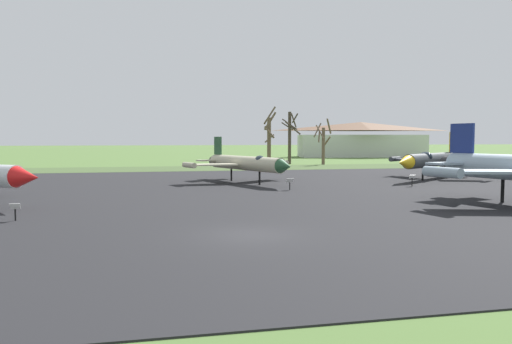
{
  "coord_description": "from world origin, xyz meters",
  "views": [
    {
      "loc": [
        -4.25,
        -20.94,
        4.21
      ],
      "look_at": [
        3.15,
        13.06,
        1.86
      ],
      "focal_mm": 34.87,
      "sensor_mm": 36.0,
      "label": 1
    }
  ],
  "objects_px": {
    "jet_fighter_rear_right": "(432,160)",
    "info_placard_rear_right": "(412,179)",
    "visitor_building": "(361,140)",
    "info_placard_rear_center": "(290,183)",
    "jet_fighter_rear_center": "(246,163)",
    "info_placard_front_left": "(15,210)"
  },
  "relations": [
    {
      "from": "info_placard_front_left",
      "to": "jet_fighter_rear_center",
      "type": "bearing_deg",
      "value": 50.14
    },
    {
      "from": "jet_fighter_rear_right",
      "to": "info_placard_rear_right",
      "type": "distance_m",
      "value": 8.99
    },
    {
      "from": "jet_fighter_rear_center",
      "to": "visitor_building",
      "type": "height_order",
      "value": "visitor_building"
    },
    {
      "from": "info_placard_rear_center",
      "to": "info_placard_rear_right",
      "type": "height_order",
      "value": "info_placard_rear_right"
    },
    {
      "from": "visitor_building",
      "to": "jet_fighter_rear_center",
      "type": "bearing_deg",
      "value": -122.53
    },
    {
      "from": "info_placard_rear_center",
      "to": "jet_fighter_rear_right",
      "type": "bearing_deg",
      "value": 22.98
    },
    {
      "from": "jet_fighter_rear_center",
      "to": "visitor_building",
      "type": "distance_m",
      "value": 72.56
    },
    {
      "from": "info_placard_rear_center",
      "to": "info_placard_front_left",
      "type": "bearing_deg",
      "value": -147.03
    },
    {
      "from": "jet_fighter_rear_center",
      "to": "jet_fighter_rear_right",
      "type": "xyz_separation_m",
      "value": [
        19.52,
        0.23,
        0.13
      ]
    },
    {
      "from": "info_placard_rear_center",
      "to": "info_placard_rear_right",
      "type": "distance_m",
      "value": 11.35
    },
    {
      "from": "info_placard_front_left",
      "to": "jet_fighter_rear_center",
      "type": "xyz_separation_m",
      "value": [
        15.57,
        18.65,
        1.34
      ]
    },
    {
      "from": "info_placard_front_left",
      "to": "info_placard_rear_center",
      "type": "height_order",
      "value": "info_placard_rear_center"
    },
    {
      "from": "info_placard_front_left",
      "to": "jet_fighter_rear_right",
      "type": "relative_size",
      "value": 0.07
    },
    {
      "from": "jet_fighter_rear_center",
      "to": "info_placard_rear_right",
      "type": "bearing_deg",
      "value": -25.08
    },
    {
      "from": "info_placard_rear_center",
      "to": "jet_fighter_rear_right",
      "type": "height_order",
      "value": "jet_fighter_rear_right"
    },
    {
      "from": "jet_fighter_rear_center",
      "to": "info_placard_rear_center",
      "type": "height_order",
      "value": "jet_fighter_rear_center"
    },
    {
      "from": "jet_fighter_rear_right",
      "to": "info_placard_rear_center",
      "type": "bearing_deg",
      "value": -157.02
    },
    {
      "from": "info_placard_rear_right",
      "to": "jet_fighter_rear_center",
      "type": "bearing_deg",
      "value": 154.92
    },
    {
      "from": "info_placard_rear_right",
      "to": "visitor_building",
      "type": "bearing_deg",
      "value": 69.35
    },
    {
      "from": "jet_fighter_rear_right",
      "to": "visitor_building",
      "type": "bearing_deg",
      "value": 72.27
    },
    {
      "from": "info_placard_front_left",
      "to": "info_placard_rear_right",
      "type": "distance_m",
      "value": 31.62
    },
    {
      "from": "info_placard_rear_center",
      "to": "info_placard_rear_right",
      "type": "xyz_separation_m",
      "value": [
        11.32,
        0.75,
        0.0
      ]
    }
  ]
}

